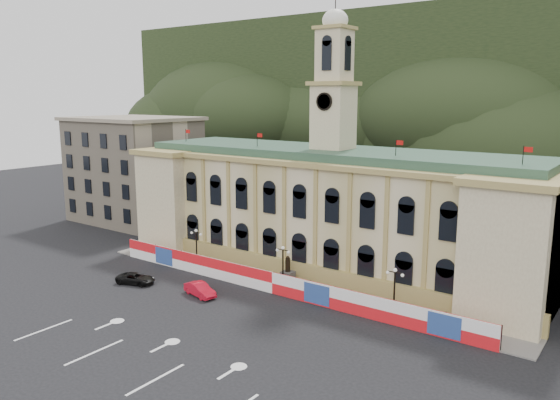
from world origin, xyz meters
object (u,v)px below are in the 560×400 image
Objects in this scene: lamp_center at (283,263)px; black_suv at (136,278)px; statue at (288,276)px; red_sedan at (200,290)px.

lamp_center is 1.00× the size of black_suv.
statue is 18.35m from black_suv.
red_sedan is at bearing -126.02° from statue.
red_sedan is (-6.18, -7.49, -2.33)m from lamp_center.
lamp_center is (0.00, -1.00, 1.89)m from statue.
lamp_center is at bearing -78.00° from black_suv.
black_suv is at bearing -146.66° from statue.
statue reaches higher than red_sedan.
statue is 2.14m from lamp_center.
lamp_center reaches higher than statue.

